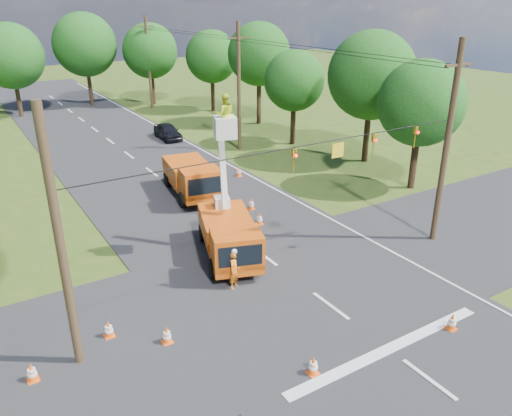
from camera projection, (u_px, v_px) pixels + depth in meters
ground at (152, 173)px, 35.94m from camera, size 140.00×140.00×0.00m
road_main at (152, 173)px, 35.94m from camera, size 12.00×100.00×0.06m
road_cross at (301, 285)px, 21.84m from camera, size 56.00×10.00×0.07m
stop_bar at (388, 350)px, 17.77m from camera, size 9.00×0.45×0.02m
edge_line at (220, 160)px, 38.66m from camera, size 0.12×90.00×0.02m
bucket_truck at (229, 226)px, 23.53m from camera, size 4.01×6.33×7.79m
second_truck at (192, 177)px, 31.31m from camera, size 3.31×6.53×2.33m
ground_worker at (234, 270)px, 21.27m from camera, size 0.77×0.70×1.77m
distant_car at (168, 131)px, 44.28m from camera, size 1.86×4.15×1.38m
traffic_cone_0 at (313, 365)px, 16.50m from camera, size 0.38×0.38×0.71m
traffic_cone_1 at (452, 322)px, 18.74m from camera, size 0.38×0.38×0.71m
traffic_cone_2 at (260, 219)px, 27.51m from camera, size 0.38×0.38×0.71m
traffic_cone_3 at (251, 204)px, 29.48m from camera, size 0.38×0.38×0.71m
traffic_cone_4 at (167, 335)px, 18.00m from camera, size 0.38×0.38×0.71m
traffic_cone_5 at (109, 329)px, 18.32m from camera, size 0.38×0.38×0.71m
traffic_cone_6 at (32, 372)px, 16.19m from camera, size 0.38×0.38×0.71m
traffic_cone_7 at (239, 172)px, 35.00m from camera, size 0.38×0.38×0.71m
pole_right_near at (447, 144)px, 24.01m from camera, size 1.80×0.30×10.00m
pole_right_mid at (239, 87)px, 39.66m from camera, size 1.80×0.30×10.00m
pole_right_far at (149, 62)px, 55.32m from camera, size 1.80×0.30×10.00m
pole_left at (60, 245)px, 15.48m from camera, size 0.30×0.30×9.00m
signal_span at (349, 147)px, 20.65m from camera, size 18.00×0.29×1.07m
tree_right_a at (421, 103)px, 30.96m from camera, size 5.40×5.40×8.28m
tree_right_b at (372, 76)px, 36.05m from camera, size 6.40×6.40×9.65m
tree_right_c at (294, 81)px, 41.09m from camera, size 5.00×5.00×7.83m
tree_right_d at (259, 54)px, 47.60m from camera, size 6.00×6.00×9.70m
tree_right_e at (212, 57)px, 53.71m from camera, size 5.60×5.60×8.63m
tree_far_a at (11, 56)px, 50.67m from camera, size 6.60×6.60×9.50m
tree_far_b at (85, 45)px, 55.90m from camera, size 7.00×7.00×10.32m
tree_far_c at (150, 51)px, 57.00m from camera, size 6.20×6.20×9.18m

